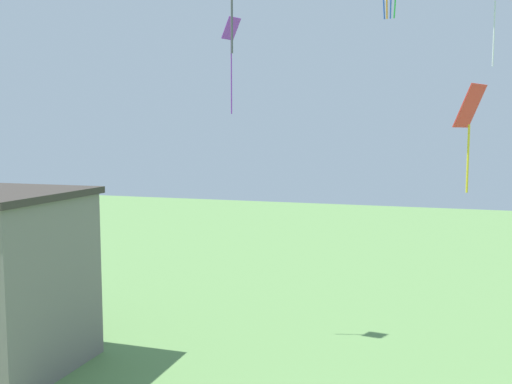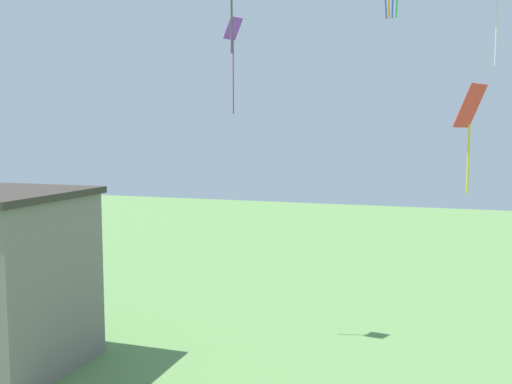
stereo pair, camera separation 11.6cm
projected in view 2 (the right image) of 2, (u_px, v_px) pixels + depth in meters
kite_purple_streamer at (233, 47)px, 22.26m from camera, size 0.69×0.78×3.70m
kite_red_diamond at (470, 116)px, 12.92m from camera, size 0.74×0.87×2.47m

